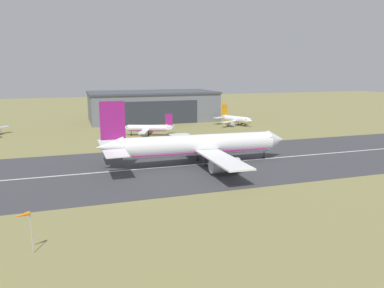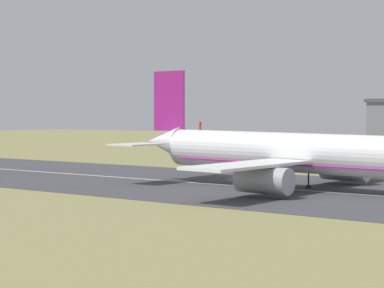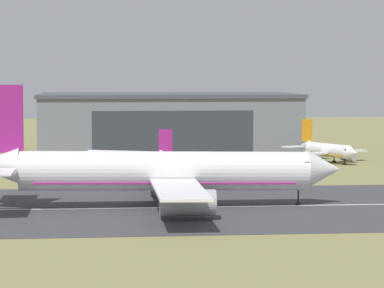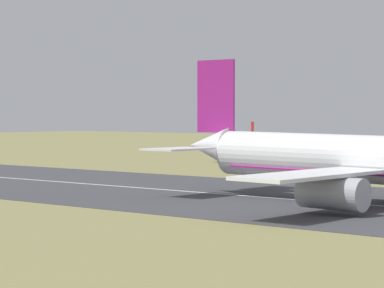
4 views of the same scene
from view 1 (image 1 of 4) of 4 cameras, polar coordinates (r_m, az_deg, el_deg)
name	(u,v)px [view 1 (image 1 of 4)]	position (r m, az deg, el deg)	size (l,w,h in m)	color
ground_plane	(177,285)	(49.91, -2.26, -20.67)	(670.60, 670.60, 0.00)	olive
runway_strip	(118,171)	(100.88, -11.15, -4.06)	(430.60, 48.20, 0.06)	#3D3D42
runway_centreline	(118,171)	(100.87, -11.15, -4.04)	(387.54, 0.70, 0.01)	silver
hangar_building	(152,106)	(197.63, -6.04, 5.80)	(64.89, 33.34, 15.09)	slate
airplane_landing	(199,146)	(105.10, 1.07, -0.25)	(55.62, 50.35, 18.45)	white
airplane_parked_west	(148,128)	(151.95, -6.73, 2.38)	(21.60, 20.72, 8.90)	white
airplane_parked_centre	(236,119)	(180.37, 6.72, 3.73)	(19.95, 19.75, 9.60)	white
windsock_pole	(22,218)	(58.92, -24.43, -10.20)	(2.30, 1.60, 6.55)	#B7B7BC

